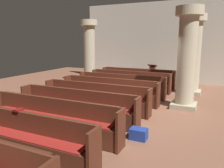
{
  "coord_description": "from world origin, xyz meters",
  "views": [
    {
      "loc": [
        2.5,
        -6.8,
        2.32
      ],
      "look_at": [
        -0.9,
        0.54,
        0.75
      ],
      "focal_mm": 35.51,
      "sensor_mm": 36.0,
      "label": 1
    }
  ],
  "objects": [
    {
      "name": "pew_row_1",
      "position": [
        -1.1,
        3.0,
        0.49
      ],
      "size": [
        3.86,
        0.46,
        0.9
      ],
      "color": "#562819",
      "rests_on": "ground"
    },
    {
      "name": "pillar_aisle_side",
      "position": [
        1.64,
        3.41,
        1.79
      ],
      "size": [
        0.91,
        0.91,
        3.44
      ],
      "color": "tan",
      "rests_on": "ground"
    },
    {
      "name": "pew_row_0",
      "position": [
        -1.1,
        4.14,
        0.49
      ],
      "size": [
        3.86,
        0.47,
        0.9
      ],
      "color": "#562819",
      "rests_on": "ground"
    },
    {
      "name": "pew_row_3",
      "position": [
        -1.1,
        0.73,
        0.49
      ],
      "size": [
        3.86,
        0.46,
        0.9
      ],
      "color": "#562819",
      "rests_on": "ground"
    },
    {
      "name": "hymn_book",
      "position": [
        -1.1,
        -3.63,
        0.92
      ],
      "size": [
        0.15,
        0.19,
        0.04
      ],
      "primitive_type": "cube",
      "color": "maroon",
      "rests_on": "pew_row_7"
    },
    {
      "name": "lectern",
      "position": [
        -0.55,
        5.08,
        0.45
      ],
      "size": [
        0.48,
        0.45,
        1.08
      ],
      "color": "#411E13",
      "rests_on": "ground"
    },
    {
      "name": "pew_row_4",
      "position": [
        -1.1,
        -0.41,
        0.49
      ],
      "size": [
        3.86,
        0.46,
        0.9
      ],
      "color": "#562819",
      "rests_on": "ground"
    },
    {
      "name": "ground_plane",
      "position": [
        0.0,
        0.0,
        0.0
      ],
      "size": [
        19.2,
        19.2,
        0.0
      ],
      "primitive_type": "plane",
      "color": "brown"
    },
    {
      "name": "pew_row_2",
      "position": [
        -1.1,
        1.86,
        0.49
      ],
      "size": [
        3.86,
        0.46,
        0.9
      ],
      "color": "#562819",
      "rests_on": "ground"
    },
    {
      "name": "pew_row_6",
      "position": [
        -1.1,
        -2.69,
        0.49
      ],
      "size": [
        3.86,
        0.46,
        0.9
      ],
      "color": "#562819",
      "rests_on": "ground"
    },
    {
      "name": "pew_row_7",
      "position": [
        -1.1,
        -3.82,
        0.49
      ],
      "size": [
        3.86,
        0.46,
        0.9
      ],
      "color": "#562819",
      "rests_on": "ground"
    },
    {
      "name": "kneeler_box_blue",
      "position": [
        0.99,
        -2.01,
        0.13
      ],
      "size": [
        0.4,
        0.29,
        0.27
      ],
      "primitive_type": "cube",
      "color": "navy",
      "rests_on": "ground"
    },
    {
      "name": "pew_row_5",
      "position": [
        -1.1,
        -1.55,
        0.49
      ],
      "size": [
        3.86,
        0.47,
        0.9
      ],
      "color": "#562819",
      "rests_on": "ground"
    },
    {
      "name": "back_wall",
      "position": [
        0.0,
        6.08,
        2.25
      ],
      "size": [
        10.0,
        0.16,
        4.5
      ],
      "primitive_type": "cube",
      "color": "beige",
      "rests_on": "ground"
    },
    {
      "name": "pillar_far_side",
      "position": [
        -3.78,
        3.81,
        1.79
      ],
      "size": [
        0.91,
        0.91,
        3.44
      ],
      "color": "tan",
      "rests_on": "ground"
    },
    {
      "name": "pillar_aisle_rear",
      "position": [
        1.64,
        1.1,
        1.79
      ],
      "size": [
        0.91,
        0.91,
        3.44
      ],
      "color": "tan",
      "rests_on": "ground"
    }
  ]
}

